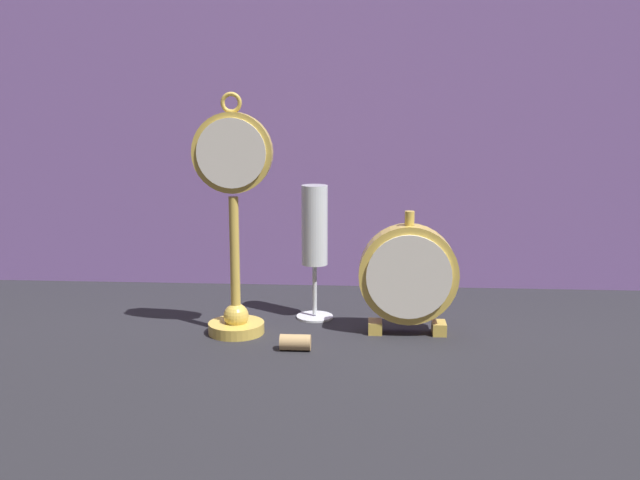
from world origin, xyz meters
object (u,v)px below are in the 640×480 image
Objects in this scene: wine_cork at (295,342)px; champagne_flute at (315,236)px; pocket_watch_on_stand at (234,220)px; mantel_clock_silver at (408,275)px.

champagne_flute is at bearing 84.24° from wine_cork.
pocket_watch_on_stand is at bearing 144.41° from wine_cork.
pocket_watch_on_stand reaches higher than mantel_clock_silver.
wine_cork is (-0.02, -0.15, -0.12)m from champagne_flute.
wine_cork is (-0.16, -0.08, -0.08)m from mantel_clock_silver.
pocket_watch_on_stand reaches higher than wine_cork.
champagne_flute reaches higher than mantel_clock_silver.
champagne_flute is 0.19m from wine_cork.
champagne_flute reaches higher than wine_cork.
pocket_watch_on_stand is at bearing -176.69° from mantel_clock_silver.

